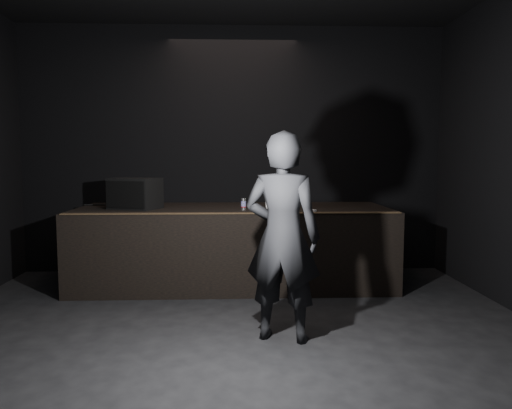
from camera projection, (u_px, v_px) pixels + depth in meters
The scene contains 11 objects.
ground at pixel (232, 372), 3.84m from camera, with size 7.00×7.00×0.00m, color black.
room_walls at pixel (230, 106), 3.65m from camera, with size 6.10×7.10×3.52m.
stage_riser at pixel (233, 245), 6.51m from camera, with size 4.00×1.50×1.00m, color black.
riser_lip at pixel (233, 213), 5.76m from camera, with size 3.92×0.10×0.01m, color brown.
stage_monitor at pixel (135, 193), 6.27m from camera, with size 0.70×0.61×0.39m.
cable at pixel (123, 204), 6.78m from camera, with size 0.02×0.02×1.02m, color black.
laptop at pixel (280, 204), 6.27m from camera, with size 0.41×0.39×0.24m.
beer_can at pixel (244, 204), 6.12m from camera, with size 0.06×0.06×0.15m.
plastic_cup at pixel (279, 201), 6.83m from camera, with size 0.09×0.09×0.11m, color white.
wii_remote at pixel (311, 210), 5.95m from camera, with size 0.04×0.16×0.03m, color white.
person at pixel (282, 237), 4.45m from camera, with size 0.68×0.45×1.88m, color black.
Camera 1 is at (0.04, -3.71, 1.64)m, focal length 35.00 mm.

